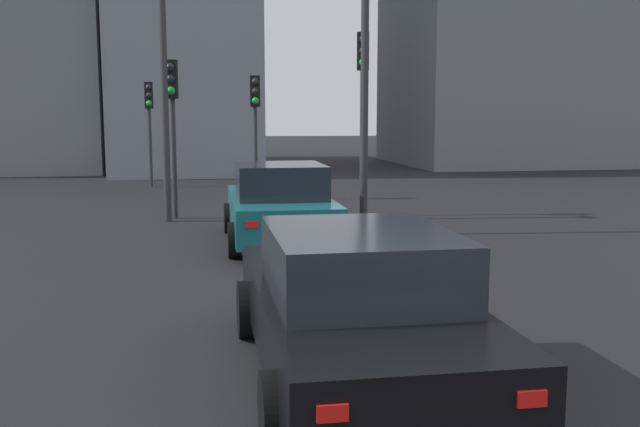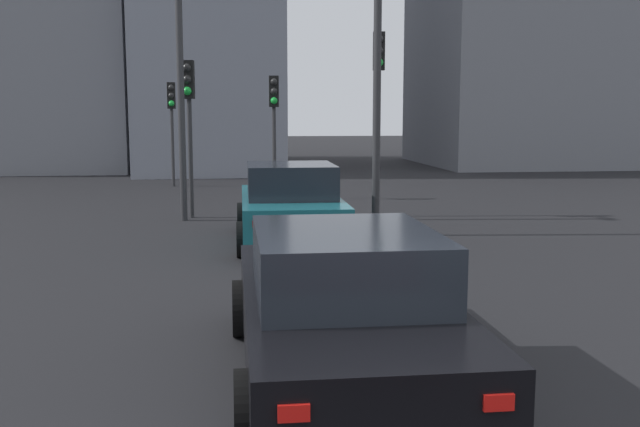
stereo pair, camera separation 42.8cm
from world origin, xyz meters
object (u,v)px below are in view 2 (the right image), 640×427
Objects in this scene: car_teal_lead at (290,205)px; traffic_light_near_right at (379,86)px; traffic_light_far_left at (172,112)px; car_black_second at (342,307)px; traffic_light_far_right at (274,111)px; traffic_light_near_left at (189,105)px; street_lamp_far at (179,20)px; street_lamp_kerbside at (378,13)px.

traffic_light_near_right is at bearing -34.91° from car_teal_lead.
car_black_second is at bearing 3.01° from traffic_light_far_left.
traffic_light_far_right is (14.63, -0.23, 1.90)m from car_black_second.
traffic_light_far_left is (7.88, 1.05, -0.12)m from traffic_light_near_left.
car_black_second is at bearing 179.81° from car_teal_lead.
street_lamp_far is (-8.28, -0.90, 2.05)m from traffic_light_far_left.
traffic_light_near_right is at bearing 94.37° from traffic_light_near_left.
traffic_light_near_right is at bearing -13.51° from car_black_second.
traffic_light_far_right is at bearing -141.76° from traffic_light_near_right.
traffic_light_far_right is 0.47× the size of street_lamp_kerbside.
car_teal_lead is at bearing -145.57° from street_lamp_far.
traffic_light_near_left is at bearing -86.13° from traffic_light_near_right.
street_lamp_far reaches higher than traffic_light_far_left.
traffic_light_far_left is (11.59, 3.17, 1.85)m from car_teal_lead.
street_lamp_kerbside is at bearing 15.15° from traffic_light_far_right.
traffic_light_near_right is 0.58× the size of street_lamp_kerbside.
traffic_light_far_left is at bearing 15.94° from car_teal_lead.
car_teal_lead is at bearing 38.24° from traffic_light_near_left.
traffic_light_near_right reaches higher than traffic_light_near_left.
car_black_second is 9.04m from street_lamp_kerbside.
traffic_light_far_right is (3.94, 2.29, -0.57)m from traffic_light_near_right.
traffic_light_near_right reaches higher than car_black_second.
car_teal_lead is at bearing 109.90° from street_lamp_kerbside.
street_lamp_far is at bearing 11.29° from car_black_second.
traffic_light_near_left reaches higher than car_black_second.
traffic_light_near_left is 5.30m from street_lamp_kerbside.
street_lamp_kerbside is (-2.72, 0.59, 1.33)m from traffic_light_near_right.
traffic_light_far_left is at bearing -141.55° from traffic_light_far_right.
traffic_light_near_right is at bearing 28.06° from traffic_light_far_left.
car_teal_lead is 4.82m from traffic_light_near_right.
car_teal_lead is 4.71m from traffic_light_near_left.
traffic_light_far_right is at bearing -1.12° from car_black_second.
traffic_light_far_left is (8.21, 5.59, -0.59)m from traffic_light_near_right.
traffic_light_near_left is 7.95m from traffic_light_far_left.
car_black_second is 1.29× the size of traffic_light_far_right.
traffic_light_near_right is 4.91m from street_lamp_far.
street_lamp_far is (-4.01, 2.39, 2.04)m from traffic_light_far_right.
car_teal_lead is at bearing -1.05° from car_black_second.
car_teal_lead is 0.58× the size of street_lamp_kerbside.
street_lamp_far is at bearing 35.07° from car_teal_lead.
traffic_light_far_right is (7.32, -0.12, 1.86)m from car_teal_lead.
car_black_second is at bearing 166.36° from street_lamp_kerbside.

